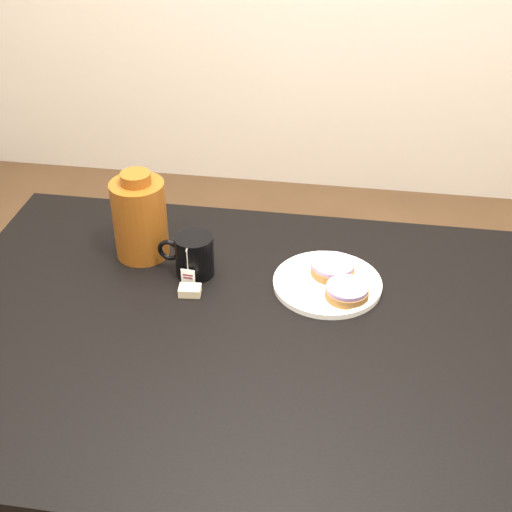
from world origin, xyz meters
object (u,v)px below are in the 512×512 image
plate (327,283)px  bagel_package (140,218)px  bagel_back (333,268)px  teabag_pouch (190,290)px  bagel_front (347,291)px  table (281,365)px  mug (193,255)px

plate → bagel_package: size_ratio=1.13×
bagel_back → teabag_pouch: bearing=-160.2°
plate → bagel_back: (0.01, 0.03, 0.02)m
bagel_back → teabag_pouch: (-0.29, -0.10, -0.02)m
bagel_front → teabag_pouch: 0.32m
table → bagel_front: 0.20m
bagel_front → bagel_package: bagel_package is taller
bagel_package → mug: bearing=-23.9°
plate → bagel_package: 0.43m
mug → bagel_package: (-0.13, 0.06, 0.05)m
mug → teabag_pouch: (0.01, -0.07, -0.04)m
plate → bagel_back: size_ratio=2.27×
bagel_back → mug: bearing=-174.5°
bagel_front → mug: mug is taller
plate → bagel_back: 0.04m
plate → teabag_pouch: 0.29m
plate → bagel_package: (-0.42, 0.06, 0.08)m
teabag_pouch → bagel_package: bearing=136.4°
bagel_back → mug: 0.30m
table → teabag_pouch: bearing=155.3°
table → bagel_back: bearing=67.3°
plate → teabag_pouch: size_ratio=5.07×
plate → bagel_front: bearing=-48.3°
table → bagel_package: bagel_package is taller
table → bagel_back: 0.24m
plate → bagel_front: (0.04, -0.05, 0.02)m
table → plate: (0.07, 0.17, 0.09)m
table → bagel_back: bagel_back is taller
bagel_package → bagel_front: bearing=-13.1°
table → bagel_package: (-0.34, 0.23, 0.18)m
teabag_pouch → bagel_front: bearing=4.5°
teabag_pouch → bagel_package: (-0.14, 0.13, 0.08)m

